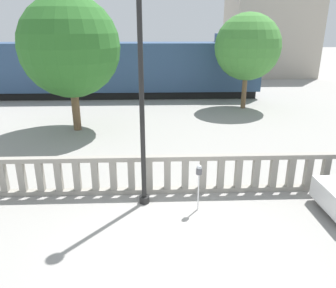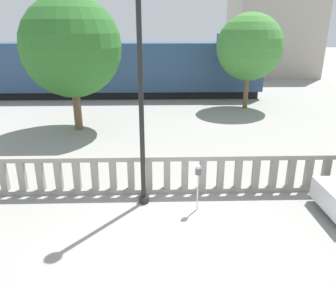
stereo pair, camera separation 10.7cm
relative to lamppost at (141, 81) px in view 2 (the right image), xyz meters
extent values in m
plane|color=gray|center=(0.71, -2.02, -3.59)|extent=(160.00, 160.00, 0.00)
cube|color=gray|center=(0.71, 0.63, -3.52)|extent=(16.23, 0.24, 0.14)
cube|color=gray|center=(0.71, 0.63, -2.43)|extent=(16.23, 0.24, 0.14)
cube|color=gray|center=(-4.31, 0.63, -2.98)|extent=(0.20, 0.20, 0.95)
cube|color=gray|center=(-3.75, 0.63, -2.98)|extent=(0.20, 0.20, 0.95)
cube|color=gray|center=(-3.19, 0.63, -2.98)|extent=(0.20, 0.20, 0.95)
cube|color=gray|center=(-2.64, 0.63, -2.98)|extent=(0.20, 0.20, 0.95)
cube|color=gray|center=(-2.08, 0.63, -2.98)|extent=(0.20, 0.20, 0.95)
cube|color=gray|center=(-1.52, 0.63, -2.98)|extent=(0.20, 0.20, 0.95)
cube|color=gray|center=(-0.96, 0.63, -2.98)|extent=(0.20, 0.20, 0.95)
cube|color=gray|center=(-0.41, 0.63, -2.98)|extent=(0.20, 0.20, 0.95)
cube|color=gray|center=(0.15, 0.63, -2.98)|extent=(0.20, 0.20, 0.95)
cube|color=gray|center=(0.71, 0.63, -2.98)|extent=(0.20, 0.20, 0.95)
cube|color=gray|center=(1.26, 0.63, -2.98)|extent=(0.20, 0.20, 0.95)
cube|color=gray|center=(1.82, 0.63, -2.98)|extent=(0.20, 0.20, 0.95)
cube|color=gray|center=(2.38, 0.63, -2.98)|extent=(0.20, 0.20, 0.95)
cube|color=gray|center=(2.94, 0.63, -2.98)|extent=(0.20, 0.20, 0.95)
cube|color=gray|center=(3.49, 0.63, -2.98)|extent=(0.20, 0.20, 0.95)
cube|color=gray|center=(4.05, 0.63, -2.98)|extent=(0.20, 0.20, 0.95)
cube|color=gray|center=(4.61, 0.63, -2.98)|extent=(0.20, 0.20, 0.95)
cube|color=gray|center=(5.16, 0.63, -2.98)|extent=(0.20, 0.20, 0.95)
cube|color=gray|center=(5.72, 0.63, -2.98)|extent=(0.20, 0.20, 0.95)
cylinder|color=black|center=(0.00, 0.00, -3.49)|extent=(0.30, 0.30, 0.20)
cylinder|color=black|center=(0.00, 0.00, -0.66)|extent=(0.14, 0.14, 5.47)
cylinder|color=silver|center=(1.54, -0.47, -3.04)|extent=(0.04, 0.04, 1.12)
cylinder|color=#4C4C51|center=(1.54, -0.47, -2.40)|extent=(0.17, 0.17, 0.17)
sphere|color=#B2B7BC|center=(1.54, -0.47, -2.28)|extent=(0.14, 0.14, 0.14)
cube|color=black|center=(-3.47, 15.88, -3.32)|extent=(22.32, 2.31, 0.55)
cube|color=navy|center=(-3.47, 15.88, -1.38)|extent=(22.77, 2.89, 3.33)
cube|color=navy|center=(6.42, 15.88, 0.59)|extent=(3.00, 2.60, 0.60)
cube|color=#ADA393|center=(12.55, 27.50, 1.70)|extent=(8.45, 7.17, 10.59)
cylinder|color=brown|center=(6.03, 11.87, -2.45)|extent=(0.30, 0.30, 2.29)
sphere|color=#428438|center=(6.03, 11.87, 0.20)|extent=(4.01, 4.01, 4.01)
cylinder|color=brown|center=(-3.60, 7.53, -2.45)|extent=(0.39, 0.39, 2.28)
sphere|color=#2D6B28|center=(-3.60, 7.53, 0.46)|extent=(4.73, 4.73, 4.73)
camera|label=1|loc=(0.35, -8.62, 1.34)|focal=35.00mm
camera|label=2|loc=(0.46, -8.62, 1.34)|focal=35.00mm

